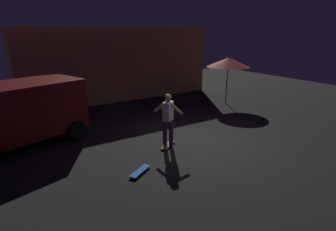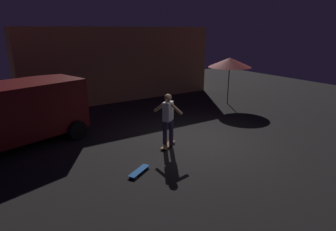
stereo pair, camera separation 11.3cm
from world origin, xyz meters
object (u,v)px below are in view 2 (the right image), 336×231
skater (168,116)px  skateboard_spare (139,171)px  parked_van (7,113)px  patio_umbrella (230,62)px  skateboard_ridden (168,145)px

skater → skateboard_spare: bearing=-145.8°
parked_van → skateboard_spare: (2.68, -3.69, -1.11)m
skateboard_spare → skater: 2.16m
patio_umbrella → skateboard_spare: size_ratio=2.98×
skateboard_spare → parked_van: bearing=126.0°
parked_van → skater: (4.27, -2.61, -0.12)m
skateboard_ridden → skateboard_spare: (-1.59, -1.08, 0.00)m
skateboard_spare → patio_umbrella: bearing=30.3°
parked_van → patio_umbrella: 9.82m
skateboard_ridden → parked_van: bearing=148.5°
patio_umbrella → skateboard_ridden: bearing=-151.0°
patio_umbrella → skateboard_ridden: size_ratio=3.03×
parked_van → skater: bearing=-31.5°
patio_umbrella → skateboard_ridden: (-5.50, -3.05, -2.02)m
parked_van → patio_umbrella: (9.77, 0.44, 0.91)m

